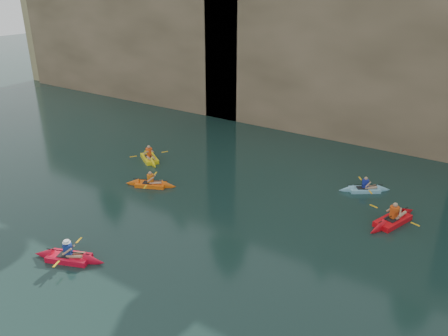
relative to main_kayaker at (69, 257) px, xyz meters
The scene contains 11 objects.
ground 2.80m from the main_kayaker, 33.56° to the right, with size 160.00×160.00×0.00m, color black.
cliff 29.14m from the main_kayaker, 85.32° to the left, with size 70.00×16.00×12.00m, color tan.
cliff_slab_west 27.96m from the main_kayaker, 130.00° to the left, with size 26.00×2.40×10.56m, color #95775A.
cliff_slab_center 22.20m from the main_kayaker, 78.37° to the left, with size 24.00×2.40×11.40m, color #95775A.
sea_cave_west 25.79m from the main_kayaker, 127.52° to the left, with size 4.50×1.00×4.00m, color black.
sea_cave_center 20.52m from the main_kayaker, 94.68° to the left, with size 3.50×1.00×3.20m, color black.
main_kayaker is the anchor object (origin of this frame).
kayaker_orange 7.30m from the main_kayaker, 106.22° to the left, with size 2.92×2.04×1.10m.
kayaker_red_far 14.47m from the main_kayaker, 45.90° to the left, with size 2.47×3.64×1.32m.
kayaker_yellow 10.87m from the main_kayaker, 115.77° to the left, with size 2.95×2.27×1.24m.
kayaker_ltblue_mid 15.21m from the main_kayaker, 58.59° to the left, with size 2.66×2.15×1.06m.
Camera 1 is at (11.15, -7.19, 10.41)m, focal length 35.00 mm.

